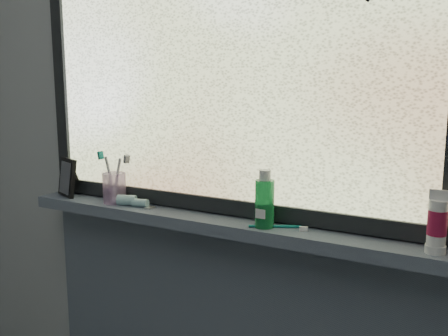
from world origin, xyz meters
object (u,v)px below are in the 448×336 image
at_px(mouthwash_bottle, 265,199).
at_px(cream_tube, 437,220).
at_px(vanity_mirror, 67,177).
at_px(toothbrush_cup, 114,188).

distance_m(mouthwash_bottle, cream_tube, 0.47).
xyz_separation_m(vanity_mirror, mouthwash_bottle, (0.82, -0.01, 0.01)).
bearing_deg(vanity_mirror, mouthwash_bottle, 20.98).
xyz_separation_m(mouthwash_bottle, cream_tube, (0.47, 0.00, 0.00)).
bearing_deg(mouthwash_bottle, cream_tube, 0.33).
relative_size(vanity_mirror, toothbrush_cup, 1.33).
bearing_deg(toothbrush_cup, cream_tube, -0.87).
height_order(toothbrush_cup, cream_tube, cream_tube).
distance_m(vanity_mirror, mouthwash_bottle, 0.82).
distance_m(vanity_mirror, cream_tube, 1.30).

